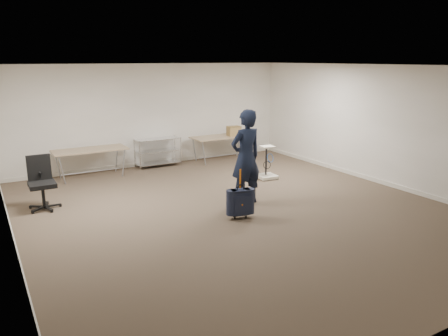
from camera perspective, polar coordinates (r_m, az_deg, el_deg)
ground at (r=8.71m, az=1.72°, el=-5.54°), size 9.00×9.00×0.00m
room_shell at (r=9.84m, az=-2.50°, el=-2.91°), size 8.00×9.00×9.00m
folding_table_left at (r=11.42m, az=-17.11°, el=2.11°), size 1.80×0.75×0.73m
folding_table_right at (r=12.77m, az=-0.27°, el=3.97°), size 1.80×0.75×0.73m
wire_shelf at (r=12.24m, az=-8.62°, el=2.22°), size 1.22×0.47×0.80m
person at (r=8.88m, az=2.87°, el=1.41°), size 0.75×0.52×1.96m
suitcase at (r=8.18m, az=2.15°, el=-4.46°), size 0.39×0.28×0.96m
office_chair at (r=9.44m, az=-22.59°, el=-3.03°), size 0.65×0.65×1.07m
equipment_cart at (r=10.96m, az=5.62°, el=-0.27°), size 0.49×0.49×0.83m
cardboard_box at (r=12.83m, az=1.29°, el=4.87°), size 0.39×0.30×0.28m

